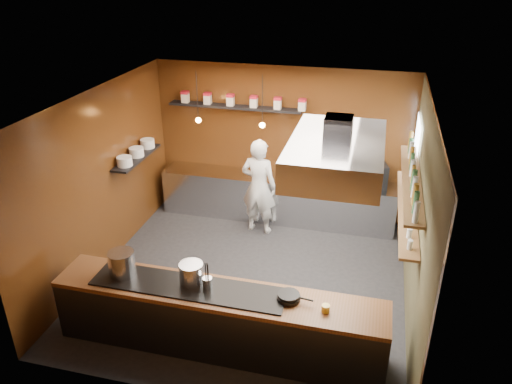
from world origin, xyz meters
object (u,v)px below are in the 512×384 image
(extractor_hood, at_px, (336,153))
(stockpot_small, at_px, (191,274))
(chef, at_px, (259,187))
(espresso_machine, at_px, (374,175))
(stockpot_large, at_px, (122,263))

(extractor_hood, distance_m, stockpot_small, 2.46)
(chef, bearing_deg, extractor_hood, 135.00)
(chef, bearing_deg, espresso_machine, -155.36)
(stockpot_large, relative_size, espresso_machine, 0.80)
(chef, bearing_deg, stockpot_large, 78.33)
(stockpot_large, distance_m, stockpot_small, 0.98)
(stockpot_large, relative_size, chef, 0.19)
(stockpot_large, distance_m, chef, 3.37)
(stockpot_large, height_order, chef, chef)
(stockpot_small, relative_size, chef, 0.17)
(extractor_hood, xyz_separation_m, stockpot_large, (-2.65, -1.17, -1.39))
(stockpot_small, bearing_deg, chef, 87.53)
(extractor_hood, height_order, chef, extractor_hood)
(stockpot_large, bearing_deg, chef, 70.71)
(extractor_hood, relative_size, stockpot_small, 6.31)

